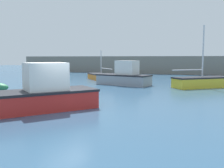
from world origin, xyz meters
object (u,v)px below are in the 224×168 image
rowboat_white_midwater (56,74)px  sailboat_twin_hulled (101,77)px  motorboat_with_cabin (125,76)px  motorboat_grey_hull (40,94)px  mooring_buoy_pink (53,78)px  mooring_buoy_red (96,91)px  dinghy_near_pier (56,81)px  sailboat_tall_mast (202,82)px

rowboat_white_midwater → sailboat_twin_hulled: sailboat_twin_hulled is taller
motorboat_with_cabin → motorboat_grey_hull: 12.52m
sailboat_twin_hulled → mooring_buoy_pink: 5.43m
mooring_buoy_red → motorboat_with_cabin: bearing=90.4°
dinghy_near_pier → mooring_buoy_red: 8.75m
motorboat_with_cabin → mooring_buoy_red: bearing=103.2°
motorboat_grey_hull → mooring_buoy_pink: 15.95m
motorboat_with_cabin → dinghy_near_pier: bearing=23.1°
dinghy_near_pier → mooring_buoy_red: dinghy_near_pier is taller
dinghy_near_pier → mooring_buoy_pink: (-1.92, 2.27, 0.01)m
motorboat_with_cabin → mooring_buoy_pink: motorboat_with_cabin is taller
dinghy_near_pier → sailboat_twin_hulled: (2.74, 5.06, 0.09)m
rowboat_white_midwater → mooring_buoy_pink: 6.26m
motorboat_with_cabin → sailboat_twin_hulled: (-4.10, 3.81, -0.44)m
rowboat_white_midwater → motorboat_grey_hull: motorboat_grey_hull is taller
sailboat_twin_hulled → mooring_buoy_red: bearing=158.2°
dinghy_near_pier → sailboat_tall_mast: sailboat_tall_mast is taller
rowboat_white_midwater → dinghy_near_pier: bearing=-85.2°
motorboat_grey_hull → rowboat_white_midwater: bearing=-110.1°
sailboat_tall_mast → mooring_buoy_red: bearing=-174.4°
rowboat_white_midwater → sailboat_twin_hulled: (7.84, -2.61, 0.06)m
sailboat_tall_mast → motorboat_with_cabin: size_ratio=0.98×
sailboat_tall_mast → mooring_buoy_pink: bearing=137.9°
dinghy_near_pier → rowboat_white_midwater: size_ratio=0.72×
rowboat_white_midwater → motorboat_with_cabin: size_ratio=0.59×
dinghy_near_pier → motorboat_with_cabin: (6.84, 1.25, 0.53)m
rowboat_white_midwater → mooring_buoy_pink: bearing=-88.3°
motorboat_grey_hull → mooring_buoy_red: motorboat_grey_hull is taller
mooring_buoy_red → sailboat_tall_mast: bearing=45.5°
sailboat_tall_mast → mooring_buoy_red: 9.92m
sailboat_twin_hulled → mooring_buoy_pink: size_ratio=8.72×
sailboat_twin_hulled → mooring_buoy_pink: sailboat_twin_hulled is taller
sailboat_twin_hulled → mooring_buoy_pink: (-4.66, -2.79, -0.08)m
rowboat_white_midwater → mooring_buoy_pink: (3.18, -5.39, -0.02)m
motorboat_with_cabin → sailboat_twin_hulled: 5.62m
mooring_buoy_red → sailboat_twin_hulled: bearing=111.6°
sailboat_tall_mast → mooring_buoy_pink: size_ratio=9.04×
motorboat_with_cabin → mooring_buoy_red: 6.68m
motorboat_with_cabin → motorboat_grey_hull: (-0.34, -12.52, -0.00)m
sailboat_tall_mast → motorboat_with_cabin: (-7.00, -0.43, 0.32)m
sailboat_twin_hulled → mooring_buoy_red: sailboat_twin_hulled is taller
motorboat_grey_hull → mooring_buoy_pink: (-8.42, 13.54, -0.51)m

